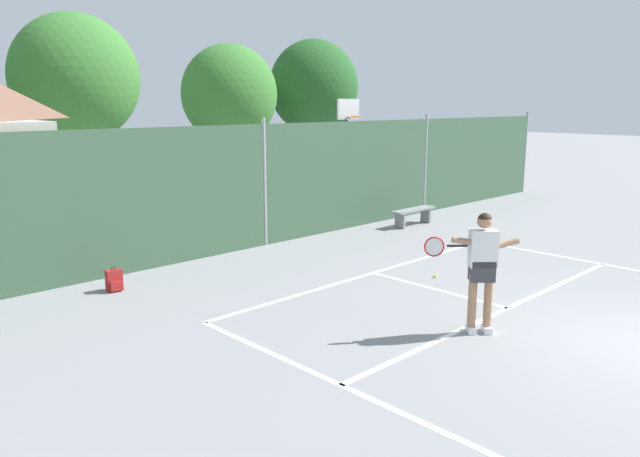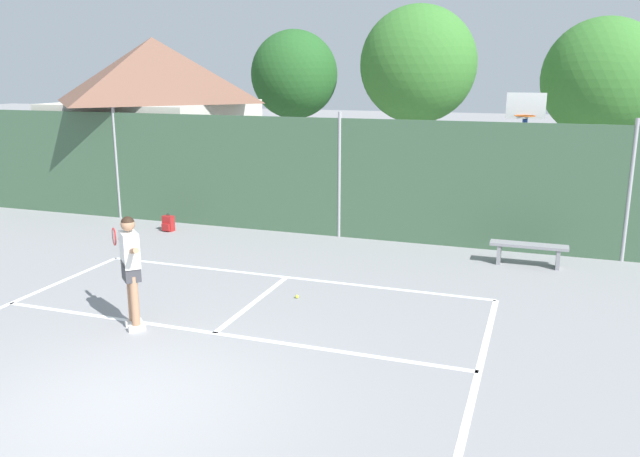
% 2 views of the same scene
% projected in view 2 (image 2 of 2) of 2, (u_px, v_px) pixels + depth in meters
% --- Properties ---
extents(ground_plane, '(120.00, 120.00, 0.00)m').
position_uv_depth(ground_plane, '(118.00, 408.00, 7.95)').
color(ground_plane, gray).
extents(court_markings, '(8.30, 11.10, 0.01)m').
position_uv_depth(court_markings, '(148.00, 384.00, 8.55)').
color(court_markings, white).
rests_on(court_markings, ground).
extents(chainlink_fence, '(26.09, 0.09, 3.09)m').
position_uv_depth(chainlink_fence, '(339.00, 178.00, 15.85)').
color(chainlink_fence, '#38563D').
rests_on(chainlink_fence, ground).
extents(basketball_hoop, '(0.90, 0.67, 3.55)m').
position_uv_depth(basketball_hoop, '(523.00, 145.00, 15.44)').
color(basketball_hoop, '#284CB2').
rests_on(basketball_hoop, ground).
extents(clubhouse_building, '(5.45, 5.78, 5.08)m').
position_uv_depth(clubhouse_building, '(156.00, 116.00, 20.71)').
color(clubhouse_building, beige).
rests_on(clubhouse_building, ground).
extents(treeline_backdrop, '(27.11, 4.04, 6.51)m').
position_uv_depth(treeline_backdrop, '(491.00, 73.00, 23.82)').
color(treeline_backdrop, brown).
rests_on(treeline_backdrop, ground).
extents(tennis_player, '(1.15, 0.96, 1.85)m').
position_uv_depth(tennis_player, '(130.00, 262.00, 10.17)').
color(tennis_player, silver).
rests_on(tennis_player, ground).
extents(tennis_ball, '(0.07, 0.07, 0.07)m').
position_uv_depth(tennis_ball, '(297.00, 297.00, 11.79)').
color(tennis_ball, '#CCE033').
rests_on(tennis_ball, ground).
extents(backpack_red, '(0.30, 0.27, 0.46)m').
position_uv_depth(backpack_red, '(168.00, 224.00, 16.71)').
color(backpack_red, maroon).
rests_on(backpack_red, ground).
extents(courtside_bench, '(1.60, 0.36, 0.48)m').
position_uv_depth(courtside_bench, '(529.00, 249.00, 13.69)').
color(courtside_bench, gray).
rests_on(courtside_bench, ground).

